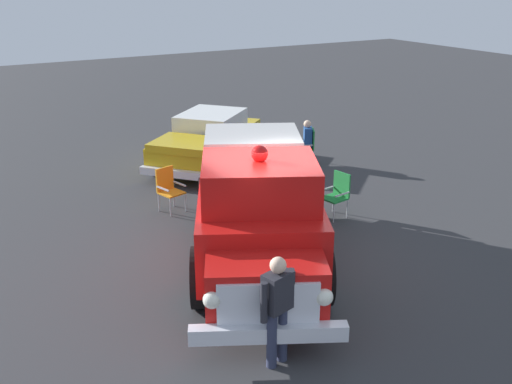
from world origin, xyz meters
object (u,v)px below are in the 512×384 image
(classic_hot_rod, at_px, (207,140))
(spectator_standing, at_px, (278,304))
(spectator_seated, at_px, (304,140))
(lawn_chair_by_car, at_px, (338,192))
(lawn_chair_spare, at_px, (168,186))
(vintage_fire_truck, at_px, (257,204))
(lawn_chair_near_truck, at_px, (309,144))

(classic_hot_rod, bearing_deg, spectator_standing, 160.12)
(classic_hot_rod, xyz_separation_m, spectator_seated, (-1.33, -2.46, -0.05))
(lawn_chair_by_car, xyz_separation_m, lawn_chair_spare, (2.26, 3.18, 0.00))
(vintage_fire_truck, xyz_separation_m, lawn_chair_by_car, (1.10, -2.76, -0.61))
(lawn_chair_spare, bearing_deg, classic_hot_rod, -40.27)
(vintage_fire_truck, height_order, lawn_chair_near_truck, vintage_fire_truck)
(lawn_chair_near_truck, relative_size, lawn_chair_by_car, 1.00)
(classic_hot_rod, height_order, spectator_seated, classic_hot_rod)
(lawn_chair_spare, bearing_deg, spectator_seated, -73.70)
(vintage_fire_truck, bearing_deg, classic_hot_rod, -17.32)
(classic_hot_rod, distance_m, lawn_chair_by_car, 5.07)
(lawn_chair_near_truck, height_order, lawn_chair_spare, same)
(lawn_chair_near_truck, height_order, spectator_standing, spectator_standing)
(lawn_chair_near_truck, height_order, spectator_seated, spectator_seated)
(lawn_chair_spare, relative_size, spectator_seated, 0.79)
(lawn_chair_spare, xyz_separation_m, spectator_standing, (-6.23, 0.93, 0.37))
(lawn_chair_near_truck, distance_m, lawn_chair_spare, 5.06)
(spectator_seated, relative_size, spectator_standing, 0.77)
(lawn_chair_by_car, height_order, spectator_standing, spectator_standing)
(lawn_chair_near_truck, distance_m, spectator_standing, 9.54)
(spectator_seated, distance_m, spectator_standing, 9.52)
(lawn_chair_near_truck, relative_size, lawn_chair_spare, 1.00)
(lawn_chair_by_car, bearing_deg, spectator_seated, -23.50)
(classic_hot_rod, height_order, lawn_chair_by_car, classic_hot_rod)
(classic_hot_rod, distance_m, lawn_chair_near_truck, 2.93)
(vintage_fire_truck, bearing_deg, spectator_seated, -42.48)
(lawn_chair_near_truck, bearing_deg, spectator_seated, 59.13)
(lawn_chair_near_truck, bearing_deg, classic_hot_rod, 61.38)
(classic_hot_rod, xyz_separation_m, spectator_standing, (-8.96, 3.24, 0.22))
(lawn_chair_spare, height_order, spectator_seated, spectator_seated)
(lawn_chair_spare, bearing_deg, lawn_chair_near_truck, -74.80)
(classic_hot_rod, relative_size, lawn_chair_spare, 4.42)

